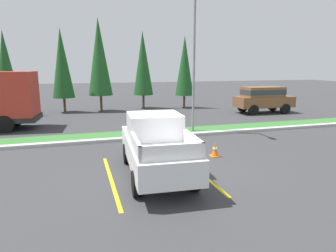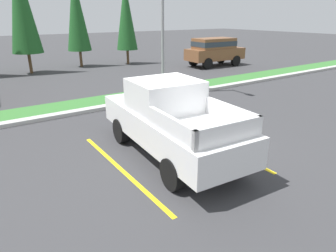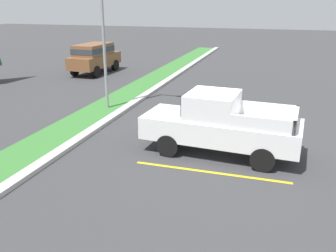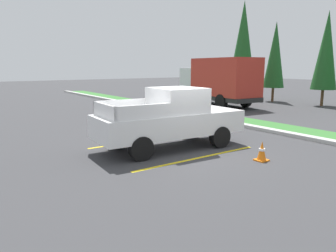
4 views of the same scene
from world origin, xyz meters
TOP-DOWN VIEW (x-y plane):
  - ground_plane at (0.00, 0.00)m, footprint 120.00×120.00m
  - parking_line_near at (-2.29, -0.20)m, footprint 0.12×4.80m
  - parking_line_far at (0.81, -0.20)m, footprint 0.12×4.80m
  - curb_strip at (0.00, 5.00)m, footprint 56.00×0.40m
  - grass_median at (0.00, 6.10)m, footprint 56.00×1.80m
  - pickup_truck_main at (-0.74, -0.15)m, footprint 2.26×5.35m
  - suv_distant at (11.03, 10.85)m, footprint 4.67×2.09m
  - street_light at (3.03, 5.75)m, footprint 0.24×1.49m
  - cypress_tree_right_inner at (-1.36, 15.56)m, footprint 1.96×1.96m
  - cypress_tree_rightmost at (2.42, 16.41)m, footprint 1.75×1.75m
  - cypress_tree_far_right at (6.01, 15.59)m, footprint 1.65×1.65m
  - traffic_cone at (2.14, 1.16)m, footprint 0.36×0.36m

SIDE VIEW (x-z plane):
  - ground_plane at x=0.00m, z-range 0.00..0.00m
  - parking_line_near at x=-2.29m, z-range 0.00..0.01m
  - parking_line_far at x=0.81m, z-range 0.00..0.01m
  - grass_median at x=0.00m, z-range 0.00..0.06m
  - curb_strip at x=0.00m, z-range 0.00..0.15m
  - traffic_cone at x=2.14m, z-range -0.01..0.59m
  - pickup_truck_main at x=-0.74m, z-range -0.01..2.09m
  - suv_distant at x=11.03m, z-range 0.19..2.29m
  - cypress_tree_far_right at x=6.01m, z-range 0.56..6.89m
  - cypress_tree_rightmost at x=2.42m, z-range 0.60..7.31m
  - street_light at x=3.03m, z-range 0.56..7.85m
  - cypress_tree_right_inner at x=-1.36m, z-range 0.67..8.20m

